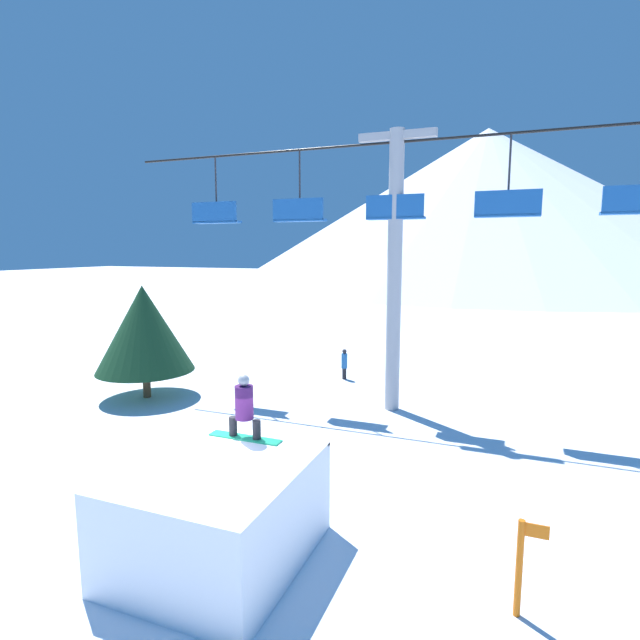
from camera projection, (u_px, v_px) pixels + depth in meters
ground_plane at (202, 528)px, 9.37m from camera, size 220.00×220.00×0.00m
mountain_ridge at (485, 207)px, 77.95m from camera, size 78.42×78.42×23.53m
snow_ramp at (219, 512)px, 8.33m from camera, size 2.78×3.21×1.69m
snowboarder at (244, 408)px, 9.27m from camera, size 1.44×0.34×1.23m
chairlift at (395, 244)px, 15.59m from camera, size 19.16×0.46×8.83m
pine_tree_near at (144, 329)px, 17.33m from camera, size 3.36×3.36×3.97m
trail_marker at (520, 565)px, 7.04m from camera, size 0.41×0.10×1.46m
distant_skier at (344, 363)px, 20.03m from camera, size 0.24×0.24×1.23m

